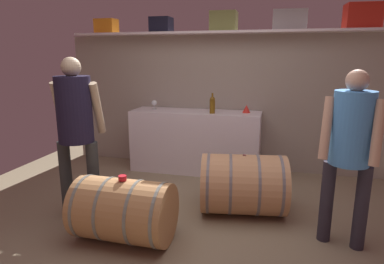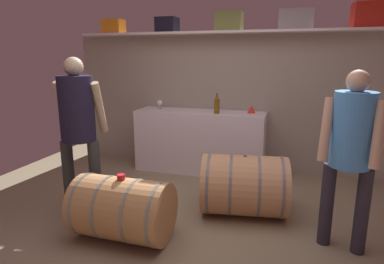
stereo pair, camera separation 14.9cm
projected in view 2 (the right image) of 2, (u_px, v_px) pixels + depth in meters
ground_plane at (199, 211)px, 3.67m from camera, size 6.02×7.45×0.02m
back_wall_panel at (229, 103)px, 4.94m from camera, size 4.82×0.10×1.98m
high_shelf_board at (228, 32)px, 4.57m from camera, size 4.44×0.40×0.03m
toolcase_orange at (114, 27)px, 5.05m from camera, size 0.32×0.23×0.21m
toolcase_black at (167, 25)px, 4.80m from camera, size 0.29×0.28×0.21m
toolcase_olive at (229, 21)px, 4.54m from camera, size 0.36×0.29×0.26m
toolcase_grey at (296, 19)px, 4.29m from camera, size 0.44×0.21×0.26m
toolcase_red at (371, 15)px, 4.03m from camera, size 0.43×0.32×0.31m
work_cabinet at (200, 141)px, 4.85m from camera, size 1.86×0.54×0.90m
wine_bottle_amber at (217, 105)px, 4.54m from camera, size 0.08×0.08×0.28m
wine_glass at (160, 103)px, 4.94m from camera, size 0.08×0.08×0.14m
red_funnel at (251, 109)px, 4.59m from camera, size 0.11×0.11×0.11m
wine_barrel_near at (122, 209)px, 3.06m from camera, size 0.89×0.60×0.59m
wine_barrel_far at (244, 185)px, 3.52m from camera, size 0.98×0.77×0.66m
tasting_cup at (121, 177)px, 2.98m from camera, size 0.07×0.07×0.04m
winemaker_pouring at (78, 120)px, 3.41m from camera, size 0.53×0.45×1.67m
visitor_tasting at (351, 144)px, 2.74m from camera, size 0.49×0.40×1.57m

